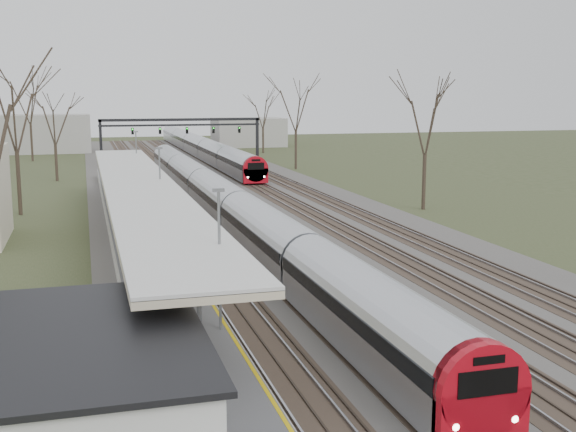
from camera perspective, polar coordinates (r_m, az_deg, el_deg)
name	(u,v)px	position (r m, az deg, el deg)	size (l,w,h in m)	color
track_bed	(225,194)	(66.99, -5.02, 1.72)	(24.00, 160.00, 0.22)	#474442
platform	(135,228)	(48.60, -11.96, -0.95)	(3.50, 69.00, 1.00)	#9E9B93
canopy	(139,185)	(43.62, -11.70, 2.43)	(4.10, 50.00, 3.11)	slate
station_building	(78,397)	(19.76, -16.24, -13.57)	(6.00, 9.00, 3.20)	silver
signal_gantry	(181,127)	(96.09, -8.43, 6.95)	(21.00, 0.59, 6.08)	black
tree_west_far	(14,110)	(58.43, -20.82, 7.81)	(5.50, 5.50, 11.33)	#2D231C
tree_east_far	(426,119)	(58.38, 10.85, 7.54)	(5.00, 5.00, 10.30)	#2D231C
train_near	(220,199)	(54.07, -5.42, 1.33)	(2.62, 75.21, 3.05)	#AFB2BA
train_far	(199,146)	(109.48, -7.06, 5.50)	(2.62, 75.21, 3.05)	#AFB2BA
passenger	(164,285)	(29.06, -9.76, -5.43)	(0.56, 0.37, 1.54)	navy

